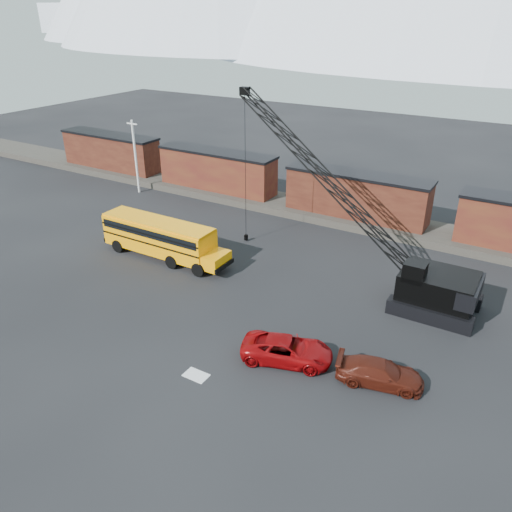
% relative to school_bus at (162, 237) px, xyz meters
% --- Properties ---
extents(ground, '(160.00, 160.00, 0.00)m').
position_rel_school_bus_xyz_m(ground, '(10.83, -6.63, -1.79)').
color(ground, black).
rests_on(ground, ground).
extents(gravel_berm, '(120.00, 5.00, 0.70)m').
position_rel_school_bus_xyz_m(gravel_berm, '(10.83, 15.37, -1.44)').
color(gravel_berm, '#433D37').
rests_on(gravel_berm, ground).
extents(boxcar_west_far, '(13.70, 3.10, 4.17)m').
position_rel_school_bus_xyz_m(boxcar_west_far, '(-21.17, 15.37, 0.97)').
color(boxcar_west_far, '#532617').
rests_on(boxcar_west_far, gravel_berm).
extents(boxcar_west_near, '(13.70, 3.10, 4.17)m').
position_rel_school_bus_xyz_m(boxcar_west_near, '(-5.17, 15.37, 0.97)').
color(boxcar_west_near, '#471414').
rests_on(boxcar_west_near, gravel_berm).
extents(boxcar_mid, '(13.70, 3.10, 4.17)m').
position_rel_school_bus_xyz_m(boxcar_mid, '(10.83, 15.37, 0.97)').
color(boxcar_mid, '#532617').
rests_on(boxcar_mid, gravel_berm).
extents(utility_pole, '(1.40, 0.24, 8.00)m').
position_rel_school_bus_xyz_m(utility_pole, '(-13.17, 11.37, 2.36)').
color(utility_pole, silver).
rests_on(utility_pole, ground).
extents(snow_patch, '(1.40, 0.90, 0.02)m').
position_rel_school_bus_xyz_m(snow_patch, '(11.33, -10.63, -1.78)').
color(snow_patch, silver).
rests_on(snow_patch, ground).
extents(school_bus, '(11.65, 2.65, 3.19)m').
position_rel_school_bus_xyz_m(school_bus, '(0.00, 0.00, 0.00)').
color(school_bus, '#FF9A05').
rests_on(school_bus, ground).
extents(red_pickup, '(5.78, 3.91, 1.47)m').
position_rel_school_bus_xyz_m(red_pickup, '(15.07, -6.79, -1.06)').
color(red_pickup, '#8C0609').
rests_on(red_pickup, ground).
extents(maroon_suv, '(5.05, 3.00, 1.37)m').
position_rel_school_bus_xyz_m(maroon_suv, '(20.35, -5.98, -1.11)').
color(maroon_suv, '#45150C').
rests_on(maroon_suv, ground).
extents(crawler_crane, '(20.27, 5.66, 13.30)m').
position_rel_school_bus_xyz_m(crawler_crane, '(12.25, 4.76, 5.49)').
color(crawler_crane, black).
rests_on(crawler_crane, ground).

